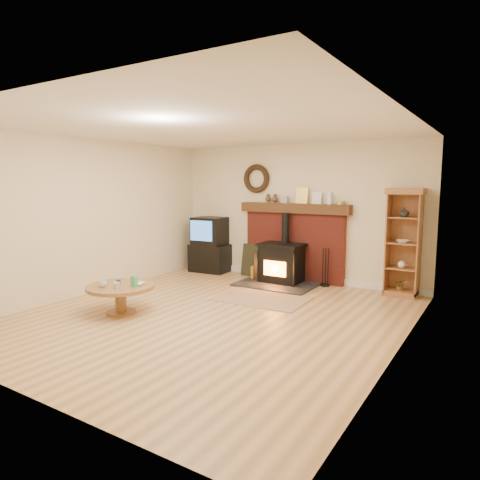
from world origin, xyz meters
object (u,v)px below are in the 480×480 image
Objects in this scene: tv_unit at (210,246)px; curio_cabinet at (404,242)px; coffee_table at (120,291)px; wood_stove at (281,264)px.

curio_cabinet is (3.87, 0.08, 0.34)m from tv_unit.
curio_cabinet is 4.55m from coffee_table.
curio_cabinet is (2.10, 0.28, 0.53)m from wood_stove.
curio_cabinet is at bearing 1.24° from tv_unit.
tv_unit is 3.15m from coffee_table.
coffee_table is (-1.12, -2.89, -0.03)m from wood_stove.
tv_unit is 0.65× the size of curio_cabinet.
tv_unit is at bearing 173.75° from wood_stove.
wood_stove reaches higher than tv_unit.
wood_stove is 1.22× the size of tv_unit.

